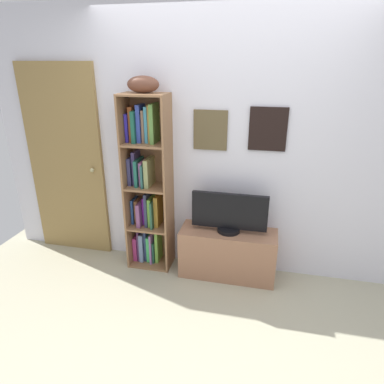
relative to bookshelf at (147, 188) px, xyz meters
The scene contains 7 objects.
ground 1.52m from the bookshelf, 52.47° to the right, with size 5.20×5.20×0.04m, color #A5A187.
back_wall 0.89m from the bookshelf, 10.55° to the left, with size 4.80×0.08×2.55m.
bookshelf is the anchor object (origin of this frame).
football 1.00m from the bookshelf, 52.22° to the right, with size 0.29×0.15×0.15m, color brown.
tv_stand 1.04m from the bookshelf, ahead, with size 0.94×0.35×0.49m.
television 0.86m from the bookshelf, ahead, with size 0.72×0.22×0.39m.
door 0.95m from the bookshelf, behind, with size 0.84×0.09×2.04m.
Camera 1 is at (0.39, -2.00, 2.04)m, focal length 31.62 mm.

